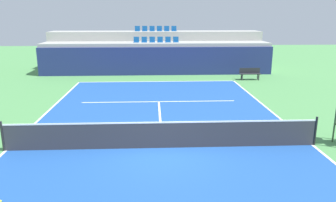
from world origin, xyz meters
name	(u,v)px	position (x,y,z in m)	size (l,w,h in m)	color
ground_plane	(162,148)	(0.00, 0.00, 0.00)	(80.00, 80.00, 0.00)	#4C8C4C
court_surface	(162,148)	(0.00, 0.00, 0.01)	(11.00, 24.00, 0.01)	#1E4C99
baseline_far	(157,82)	(0.00, 11.95, 0.01)	(11.00, 0.10, 0.00)	white
sideline_left	(6,151)	(-5.45, 0.00, 0.01)	(0.10, 24.00, 0.00)	white
sideline_right	(312,145)	(5.45, 0.00, 0.01)	(0.10, 24.00, 0.00)	white
service_line_far	(159,102)	(0.00, 6.40, 0.01)	(8.26, 0.10, 0.00)	white
centre_service_line	(160,120)	(0.00, 3.20, 0.01)	(0.10, 6.40, 0.00)	white
back_wall	(157,61)	(0.00, 14.61, 1.08)	(18.11, 0.30, 2.15)	navy
stands_tier_lower	(156,57)	(0.00, 15.96, 1.21)	(18.11, 2.40, 2.42)	#9E9E99
stands_tier_upper	(156,50)	(0.00, 18.36, 1.59)	(18.11, 2.40, 3.19)	#9E9E99
seating_row_lower	(156,41)	(0.00, 16.06, 2.54)	(3.63, 0.44, 0.44)	#145193
seating_row_upper	(156,30)	(0.00, 18.46, 3.31)	(3.63, 0.44, 0.44)	#145193
tennis_net	(162,135)	(0.00, 0.00, 0.51)	(11.08, 0.08, 1.07)	black
player_bench	(250,73)	(6.71, 12.35, 0.51)	(1.50, 0.40, 0.85)	#232328
tennis_ball_1	(0,201)	(-4.19, -3.32, 0.04)	(0.07, 0.07, 0.07)	#CCE033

